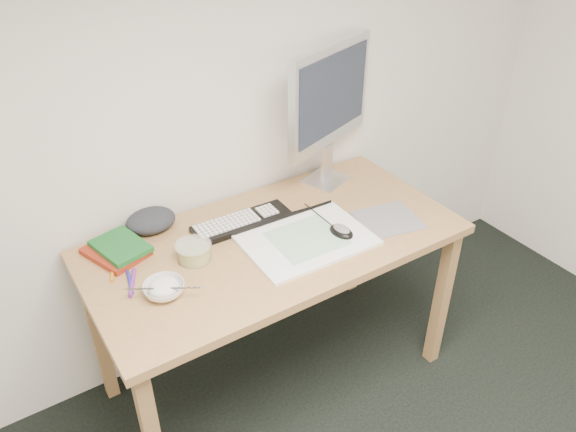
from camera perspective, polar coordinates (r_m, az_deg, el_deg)
name	(u,v)px	position (r m, az deg, el deg)	size (l,w,h in m)	color
desk	(275,255)	(2.15, -1.34, -4.03)	(1.40, 0.70, 0.75)	#AE824F
mousepad	(388,219)	(2.24, 10.11, -0.35)	(0.23, 0.21, 0.00)	slate
sketchpad	(306,240)	(2.09, 1.89, -2.41)	(0.46, 0.33, 0.01)	white
keyboard	(242,222)	(2.18, -4.69, -0.64)	(0.39, 0.12, 0.02)	black
monitor	(330,100)	(2.32, 4.24, 11.72)	(0.50, 0.21, 0.60)	silver
mouse	(341,229)	(2.11, 5.46, -1.35)	(0.07, 0.11, 0.04)	black
rice_bowl	(164,289)	(1.89, -12.47, -7.29)	(0.13, 0.13, 0.04)	silver
chopsticks	(163,288)	(1.85, -12.58, -7.19)	(0.02, 0.02, 0.25)	silver
fruit_tub	(194,252)	(2.01, -9.54, -3.60)	(0.13, 0.13, 0.06)	#DEB74E
book_red	(116,252)	(2.11, -17.09, -3.51)	(0.16, 0.21, 0.02)	maroon
book_green	(121,246)	(2.10, -16.65, -2.94)	(0.15, 0.20, 0.02)	#175F24
cloth_lump	(151,220)	(2.21, -13.76, -0.45)	(0.16, 0.13, 0.07)	#25282D
pencil_pink	(276,232)	(2.13, -1.18, -1.67)	(0.01, 0.01, 0.18)	pink
pencil_tan	(281,228)	(2.15, -0.69, -1.18)	(0.01, 0.01, 0.19)	tan
pencil_black	(293,212)	(2.25, 0.56, 0.40)	(0.01, 0.01, 0.16)	black
marker_blue	(130,282)	(1.97, -15.77, -6.47)	(0.01, 0.01, 0.12)	#2320AE
marker_orange	(113,269)	(2.04, -17.37, -5.19)	(0.01, 0.01, 0.13)	#C48217
marker_purple	(132,283)	(1.96, -15.53, -6.54)	(0.01, 0.01, 0.14)	#712792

